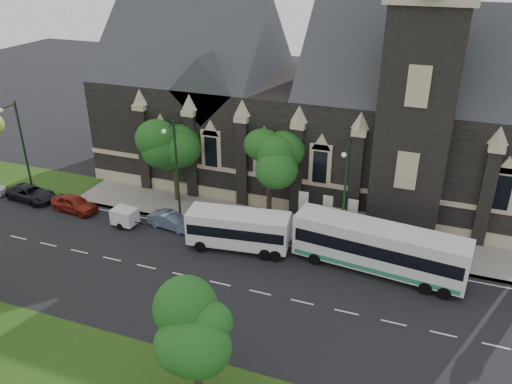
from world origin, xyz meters
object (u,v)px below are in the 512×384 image
at_px(tree_walk_left, 177,142).
at_px(sedan, 171,221).
at_px(tree_park_east, 199,325).
at_px(banner_flag_left, 301,206).
at_px(car_far_black, 31,193).
at_px(street_lamp_near, 344,192).
at_px(shuttle_bus, 239,228).
at_px(car_far_red, 74,203).
at_px(street_lamp_mid, 176,166).
at_px(box_trailer, 125,216).
at_px(tour_coach, 379,248).
at_px(tree_walk_right, 273,155).
at_px(banner_flag_center, 325,210).
at_px(street_lamp_far, 21,143).
at_px(banner_flag_right, 350,214).

bearing_deg(tree_walk_left, sedan, -70.59).
height_order(tree_park_east, banner_flag_left, tree_park_east).
bearing_deg(tree_park_east, car_far_black, 148.66).
distance_m(tree_park_east, car_far_black, 29.53).
bearing_deg(street_lamp_near, banner_flag_left, 152.82).
height_order(tree_park_east, shuttle_bus, tree_park_east).
distance_m(tree_walk_left, banner_flag_left, 12.66).
bearing_deg(car_far_red, tree_park_east, -120.47).
height_order(street_lamp_mid, sedan, street_lamp_mid).
relative_size(banner_flag_left, car_far_red, 0.90).
xyz_separation_m(street_lamp_near, box_trailer, (-17.92, -2.30, -4.23)).
distance_m(tour_coach, box_trailer, 21.03).
bearing_deg(tree_walk_right, car_far_black, -167.68).
height_order(street_lamp_near, banner_flag_center, street_lamp_near).
bearing_deg(car_far_black, tour_coach, -83.80).
height_order(tree_walk_right, street_lamp_far, street_lamp_far).
bearing_deg(street_lamp_mid, car_far_red, -170.51).
xyz_separation_m(tree_walk_left, street_lamp_mid, (1.80, -3.61, -0.62)).
distance_m(banner_flag_left, sedan, 10.98).
xyz_separation_m(tree_park_east, banner_flag_center, (2.11, 18.32, -2.24)).
bearing_deg(tree_walk_left, street_lamp_mid, -63.53).
bearing_deg(tour_coach, box_trailer, -171.79).
height_order(street_lamp_mid, street_lamp_far, same).
relative_size(tree_park_east, street_lamp_far, 0.70).
distance_m(tree_park_east, tree_walk_left, 23.36).
bearing_deg(tour_coach, tree_park_east, -108.66).
height_order(tree_walk_right, shuttle_bus, tree_walk_right).
height_order(tree_park_east, street_lamp_near, street_lamp_near).
bearing_deg(banner_flag_right, car_far_black, -173.92).
relative_size(tree_park_east, shuttle_bus, 0.77).
xyz_separation_m(tree_walk_left, street_lamp_far, (-14.20, -3.61, -0.62)).
bearing_deg(car_far_red, banner_flag_left, -73.66).
relative_size(street_lamp_mid, tour_coach, 0.72).
height_order(street_lamp_near, car_far_red, street_lamp_near).
relative_size(tour_coach, sedan, 3.09).
distance_m(tree_park_east, sedan, 18.74).
height_order(street_lamp_near, street_lamp_far, same).
bearing_deg(car_far_red, tour_coach, -83.68).
height_order(banner_flag_center, box_trailer, banner_flag_center).
distance_m(street_lamp_near, box_trailer, 18.55).
bearing_deg(box_trailer, banner_flag_center, 18.21).
height_order(street_lamp_far, car_far_black, street_lamp_far).
relative_size(tree_walk_right, car_far_black, 1.58).
distance_m(tree_walk_right, street_lamp_far, 23.50).
bearing_deg(shuttle_bus, box_trailer, 172.93).
xyz_separation_m(shuttle_bus, sedan, (-6.54, 0.97, -1.08)).
distance_m(tree_park_east, tree_walk_right, 20.29).
relative_size(tree_walk_left, street_lamp_near, 0.85).
xyz_separation_m(tree_walk_left, banner_flag_center, (14.08, -1.70, -3.35)).
distance_m(sedan, car_far_black, 14.74).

